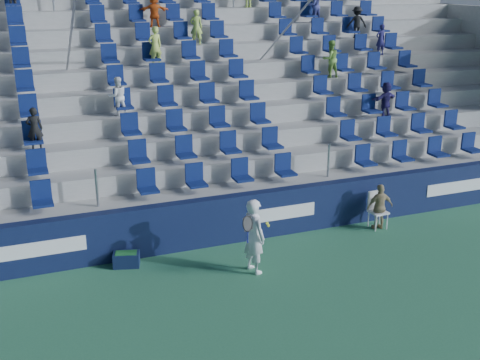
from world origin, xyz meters
name	(u,v)px	position (x,y,z in m)	size (l,w,h in m)	color
ground	(281,303)	(0.00, 0.00, 0.00)	(70.00, 70.00, 0.00)	#31724D
sponsor_wall	(227,219)	(0.00, 3.15, 0.60)	(24.00, 0.32, 1.20)	#101A3E
grandstand	(171,115)	(0.00, 8.24, 2.14)	(24.00, 8.17, 6.63)	#A5A5A0
tennis_player	(254,236)	(0.01, 1.47, 0.85)	(0.69, 0.71, 1.71)	silver
line_judge_chair	(376,207)	(3.94, 2.65, 0.55)	(0.45, 0.46, 0.97)	white
line_judge	(380,207)	(3.94, 2.50, 0.61)	(0.71, 0.30, 1.22)	tan
ball_bin	(126,259)	(-2.58, 2.75, 0.18)	(0.66, 0.52, 0.33)	#101C3D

